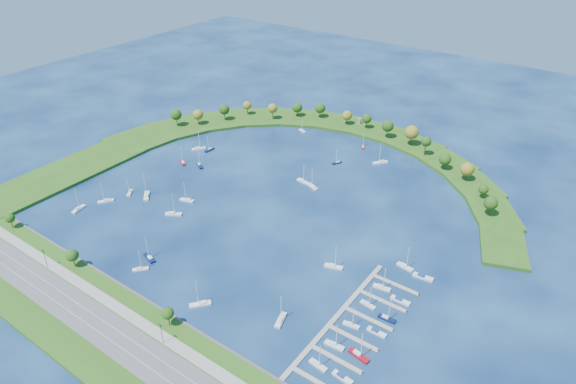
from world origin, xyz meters
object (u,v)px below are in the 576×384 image
Objects in this scene: moored_boat_0 at (363,146)px; moored_boat_11 at (78,209)px; harbor_tower at (359,121)px; docked_boat_1 at (342,377)px; moored_boat_10 at (183,162)px; docked_boat_5 at (376,332)px; docked_boat_0 at (318,365)px; docked_boat_9 at (400,300)px; moored_boat_13 at (200,165)px; moored_boat_12 at (130,192)px; moored_boat_16 at (302,130)px; moored_boat_15 at (187,200)px; moored_boat_7 at (140,269)px; docked_boat_7 at (387,318)px; moored_boat_19 at (106,201)px; docked_boat_2 at (334,345)px; docked_boat_8 at (382,287)px; moored_boat_1 at (200,304)px; moored_boat_3 at (303,181)px; moored_boat_8 at (313,186)px; docked_boat_3 at (359,355)px; dock_system at (352,324)px; moored_boat_20 at (333,266)px; moored_boat_6 at (199,148)px; docked_boat_4 at (351,324)px; docked_boat_6 at (368,304)px; moored_boat_14 at (209,149)px; moored_boat_18 at (337,162)px; docked_boat_10 at (405,266)px; docked_boat_11 at (423,277)px; moored_boat_5 at (380,162)px; moored_boat_2 at (173,214)px; moored_boat_9 at (147,196)px.

moored_boat_0 is 189.14m from moored_boat_11.
harbor_tower reaches higher than docked_boat_1.
docked_boat_5 is (172.69, -58.73, -0.28)m from moored_boat_10.
docked_boat_9 is (10.44, 50.88, -0.22)m from docked_boat_0.
moored_boat_13 reaches higher than harbor_tower.
moored_boat_16 is at bearing 129.82° from moored_boat_12.
moored_boat_11 is 1.04× the size of moored_boat_15.
docked_boat_1 is at bearing -47.77° from moored_boat_7.
moored_boat_7 reaches higher than moored_boat_12.
docked_boat_7 reaches higher than moored_boat_0.
moored_boat_15 reaches higher than moored_boat_13.
moored_boat_7 is at bearing 100.48° from moored_boat_19.
docked_boat_2 is 41.73m from docked_boat_8.
moored_boat_11 is at bearing -57.99° from moored_boat_1.
moored_boat_12 is at bearing -128.95° from moored_boat_3.
moored_boat_8 is 130.00m from docked_boat_3.
docked_boat_3 reaches higher than moored_boat_3.
moored_boat_15 is (-126.00, 28.73, 0.57)m from dock_system.
moored_boat_20 is (74.13, 55.47, 0.06)m from moored_boat_7.
docked_boat_1 is at bearing -86.61° from moored_boat_6.
docked_boat_4 is at bearing -33.69° from moored_boat_7.
moored_boat_13 is at bearing 132.50° from moored_boat_12.
moored_boat_3 is 110.92m from docked_boat_6.
docked_boat_0 reaches higher than dock_system.
harbor_tower is at bearing -31.87° from moored_boat_11.
docked_boat_7 reaches higher than docked_boat_6.
dock_system is 8.09× the size of moored_boat_16.
moored_boat_7 is 108.57m from moored_boat_10.
moored_boat_13 is 163.77m from docked_boat_4.
moored_boat_11 is 1.13× the size of moored_boat_14.
moored_boat_11 is 1.50× the size of docked_boat_1.
docked_boat_9 is (160.77, -39.56, -0.25)m from moored_boat_13.
moored_boat_18 is 141.03m from docked_boat_7.
moored_boat_11 is at bearing -152.09° from docked_boat_10.
docked_boat_11 is at bearing 175.57° from moored_boat_1.
moored_boat_3 is 57.52m from moored_boat_5.
docked_boat_7 is (107.36, -170.99, -3.25)m from harbor_tower.
dock_system is 6.88× the size of moored_boat_10.
moored_boat_5 is (20.78, -14.31, 0.15)m from moored_boat_0.
moored_boat_8 is (-75.01, 84.35, 0.57)m from dock_system.
moored_boat_2 is 138.28m from docked_boat_1.
docked_boat_2 is at bearing -42.33° from moored_boat_3.
moored_boat_6 reaches higher than docked_boat_3.
moored_boat_10 is 1.13× the size of docked_boat_4.
moored_boat_9 is 1.27× the size of moored_boat_14.
docked_boat_5 is (10.45, 28.12, -0.27)m from docked_boat_0.
moored_boat_13 reaches higher than docked_boat_2.
moored_boat_2 reaches higher than moored_boat_15.
moored_boat_20 is 59.34m from docked_boat_0.
moored_boat_18 is 0.85× the size of docked_boat_0.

